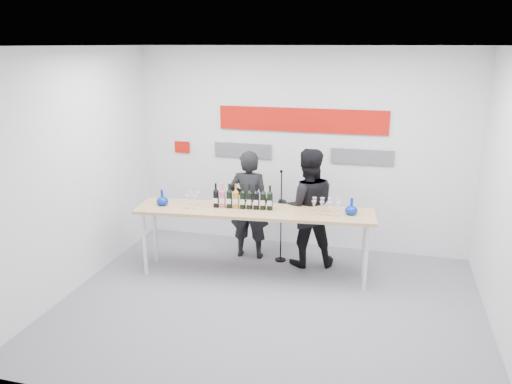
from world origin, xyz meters
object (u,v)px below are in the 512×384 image
(presenter_left, at_px, (249,205))
(presenter_right, at_px, (307,208))
(tasting_table, at_px, (254,215))
(mic_stand, at_px, (281,234))

(presenter_left, distance_m, presenter_right, 0.85)
(tasting_table, xyz_separation_m, presenter_right, (0.61, 0.55, -0.03))
(presenter_left, bearing_deg, tasting_table, 108.52)
(mic_stand, bearing_deg, presenter_right, -21.71)
(tasting_table, bearing_deg, presenter_left, 105.48)
(tasting_table, distance_m, presenter_right, 0.82)
(presenter_right, xyz_separation_m, mic_stand, (-0.37, 0.01, -0.42))
(mic_stand, bearing_deg, tasting_table, -134.37)
(presenter_left, xyz_separation_m, presenter_right, (0.85, -0.05, 0.04))
(tasting_table, bearing_deg, mic_stand, 60.28)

